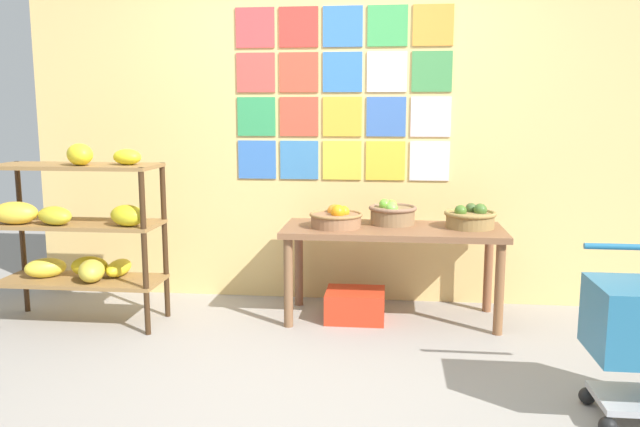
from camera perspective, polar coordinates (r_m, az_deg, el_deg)
name	(u,v)px	position (r m, az deg, el deg)	size (l,w,h in m)	color
ground	(303,391)	(3.34, -1.49, -15.57)	(9.24, 9.24, 0.00)	gray
back_wall_with_art	(334,97)	(4.67, 1.27, 10.38)	(4.52, 0.07, 2.99)	#E7C174
banana_shelf_unit	(78,228)	(4.42, -20.84, -1.23)	(1.06, 0.47, 1.20)	#372312
display_table	(393,239)	(4.27, 6.52, -2.33)	(1.46, 0.59, 0.63)	brown
fruit_basket_centre	(336,218)	(4.23, 1.47, -0.43)	(0.35, 0.35, 0.16)	#926544
fruit_basket_back_right	(470,218)	(4.32, 13.30, -0.37)	(0.34, 0.34, 0.16)	olive
fruit_basket_left	(392,213)	(4.36, 6.49, 0.03)	(0.33, 0.33, 0.17)	olive
produce_crate_under_table	(355,305)	(4.35, 3.17, -8.19)	(0.39, 0.33, 0.20)	red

